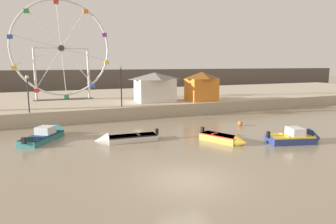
{
  "coord_description": "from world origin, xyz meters",
  "views": [
    {
      "loc": [
        -6.36,
        -12.37,
        5.53
      ],
      "look_at": [
        3.72,
        10.9,
        1.5
      ],
      "focal_mm": 32.39,
      "sensor_mm": 36.0,
      "label": 1
    }
  ],
  "objects_px": {
    "ferris_wheel_white_frame": "(61,50)",
    "carnival_booth_white_ticket": "(155,86)",
    "mooring_buoy_orange": "(240,123)",
    "carnival_booth_orange_canopy": "(202,86)",
    "promenade_lamp_far": "(121,80)",
    "motorboat_mustard_yellow": "(226,139)",
    "motorboat_navy_blue": "(299,138)",
    "promenade_lamp_near": "(28,88)",
    "motorboat_teal_painted": "(49,134)",
    "motorboat_white_red_stripe": "(122,139)"
  },
  "relations": [
    {
      "from": "motorboat_mustard_yellow",
      "to": "motorboat_white_red_stripe",
      "type": "bearing_deg",
      "value": -139.27
    },
    {
      "from": "motorboat_navy_blue",
      "to": "mooring_buoy_orange",
      "type": "relative_size",
      "value": 9.44
    },
    {
      "from": "motorboat_teal_painted",
      "to": "promenade_lamp_near",
      "type": "distance_m",
      "value": 6.49
    },
    {
      "from": "ferris_wheel_white_frame",
      "to": "promenade_lamp_near",
      "type": "height_order",
      "value": "ferris_wheel_white_frame"
    },
    {
      "from": "motorboat_white_red_stripe",
      "to": "promenade_lamp_far",
      "type": "bearing_deg",
      "value": -101.85
    },
    {
      "from": "motorboat_white_red_stripe",
      "to": "promenade_lamp_near",
      "type": "distance_m",
      "value": 11.22
    },
    {
      "from": "motorboat_teal_painted",
      "to": "carnival_booth_white_ticket",
      "type": "xyz_separation_m",
      "value": [
        11.92,
        8.76,
        2.67
      ]
    },
    {
      "from": "motorboat_navy_blue",
      "to": "promenade_lamp_far",
      "type": "relative_size",
      "value": 0.99
    },
    {
      "from": "motorboat_white_red_stripe",
      "to": "promenade_lamp_far",
      "type": "height_order",
      "value": "promenade_lamp_far"
    },
    {
      "from": "carnival_booth_white_ticket",
      "to": "promenade_lamp_far",
      "type": "xyz_separation_m",
      "value": [
        -4.65,
        -2.63,
        0.97
      ]
    },
    {
      "from": "carnival_booth_white_ticket",
      "to": "motorboat_teal_painted",
      "type": "bearing_deg",
      "value": -139.84
    },
    {
      "from": "motorboat_mustard_yellow",
      "to": "promenade_lamp_near",
      "type": "xyz_separation_m",
      "value": [
        -12.84,
        11.92,
        3.16
      ]
    },
    {
      "from": "motorboat_white_red_stripe",
      "to": "motorboat_teal_painted",
      "type": "relative_size",
      "value": 0.98
    },
    {
      "from": "motorboat_navy_blue",
      "to": "promenade_lamp_near",
      "type": "relative_size",
      "value": 1.25
    },
    {
      "from": "carnival_booth_orange_canopy",
      "to": "promenade_lamp_far",
      "type": "height_order",
      "value": "promenade_lamp_far"
    },
    {
      "from": "ferris_wheel_white_frame",
      "to": "mooring_buoy_orange",
      "type": "height_order",
      "value": "ferris_wheel_white_frame"
    },
    {
      "from": "motorboat_navy_blue",
      "to": "motorboat_white_red_stripe",
      "type": "bearing_deg",
      "value": 171.79
    },
    {
      "from": "ferris_wheel_white_frame",
      "to": "carnival_booth_white_ticket",
      "type": "bearing_deg",
      "value": -33.05
    },
    {
      "from": "ferris_wheel_white_frame",
      "to": "mooring_buoy_orange",
      "type": "relative_size",
      "value": 26.99
    },
    {
      "from": "motorboat_white_red_stripe",
      "to": "carnival_booth_orange_canopy",
      "type": "bearing_deg",
      "value": -136.98
    },
    {
      "from": "motorboat_teal_painted",
      "to": "mooring_buoy_orange",
      "type": "bearing_deg",
      "value": -63.21
    },
    {
      "from": "motorboat_mustard_yellow",
      "to": "promenade_lamp_far",
      "type": "xyz_separation_m",
      "value": [
        -4.22,
        12.54,
        3.65
      ]
    },
    {
      "from": "motorboat_teal_painted",
      "to": "carnival_booth_orange_canopy",
      "type": "relative_size",
      "value": 1.3
    },
    {
      "from": "motorboat_white_red_stripe",
      "to": "carnival_booth_orange_canopy",
      "type": "relative_size",
      "value": 1.28
    },
    {
      "from": "motorboat_teal_painted",
      "to": "mooring_buoy_orange",
      "type": "distance_m",
      "value": 16.2
    },
    {
      "from": "motorboat_white_red_stripe",
      "to": "carnival_booth_white_ticket",
      "type": "height_order",
      "value": "carnival_booth_white_ticket"
    },
    {
      "from": "motorboat_white_red_stripe",
      "to": "mooring_buoy_orange",
      "type": "relative_size",
      "value": 10.72
    },
    {
      "from": "motorboat_mustard_yellow",
      "to": "motorboat_white_red_stripe",
      "type": "xyz_separation_m",
      "value": [
        -6.71,
        3.08,
        -0.04
      ]
    },
    {
      "from": "promenade_lamp_far",
      "to": "carnival_booth_white_ticket",
      "type": "bearing_deg",
      "value": 29.49
    },
    {
      "from": "ferris_wheel_white_frame",
      "to": "carnival_booth_white_ticket",
      "type": "xyz_separation_m",
      "value": [
        9.56,
        -6.22,
        -4.23
      ]
    },
    {
      "from": "carnival_booth_white_ticket",
      "to": "motorboat_navy_blue",
      "type": "bearing_deg",
      "value": -72.02
    },
    {
      "from": "promenade_lamp_far",
      "to": "motorboat_white_red_stripe",
      "type": "bearing_deg",
      "value": -104.75
    },
    {
      "from": "mooring_buoy_orange",
      "to": "motorboat_teal_painted",
      "type": "bearing_deg",
      "value": 173.23
    },
    {
      "from": "promenade_lamp_near",
      "to": "motorboat_teal_painted",
      "type": "bearing_deg",
      "value": -76.17
    },
    {
      "from": "motorboat_mustard_yellow",
      "to": "motorboat_teal_painted",
      "type": "relative_size",
      "value": 0.77
    },
    {
      "from": "motorboat_white_red_stripe",
      "to": "mooring_buoy_orange",
      "type": "xyz_separation_m",
      "value": [
        11.3,
        1.41,
        -0.03
      ]
    },
    {
      "from": "motorboat_teal_painted",
      "to": "ferris_wheel_white_frame",
      "type": "height_order",
      "value": "ferris_wheel_white_frame"
    },
    {
      "from": "motorboat_mustard_yellow",
      "to": "motorboat_navy_blue",
      "type": "distance_m",
      "value": 5.2
    },
    {
      "from": "motorboat_white_red_stripe",
      "to": "carnival_booth_orange_canopy",
      "type": "distance_m",
      "value": 16.46
    },
    {
      "from": "motorboat_mustard_yellow",
      "to": "ferris_wheel_white_frame",
      "type": "bearing_deg",
      "value": 178.51
    },
    {
      "from": "mooring_buoy_orange",
      "to": "promenade_lamp_near",
      "type": "bearing_deg",
      "value": 156.95
    },
    {
      "from": "ferris_wheel_white_frame",
      "to": "carnival_booth_orange_canopy",
      "type": "distance_m",
      "value": 17.3
    },
    {
      "from": "carnival_booth_orange_canopy",
      "to": "mooring_buoy_orange",
      "type": "bearing_deg",
      "value": -97.63
    },
    {
      "from": "motorboat_teal_painted",
      "to": "carnival_booth_orange_canopy",
      "type": "distance_m",
      "value": 18.81
    },
    {
      "from": "ferris_wheel_white_frame",
      "to": "mooring_buoy_orange",
      "type": "distance_m",
      "value": 22.85
    },
    {
      "from": "motorboat_teal_painted",
      "to": "promenade_lamp_near",
      "type": "bearing_deg",
      "value": 47.4
    },
    {
      "from": "motorboat_white_red_stripe",
      "to": "promenade_lamp_near",
      "type": "bearing_deg",
      "value": -52.3
    },
    {
      "from": "motorboat_white_red_stripe",
      "to": "motorboat_teal_painted",
      "type": "distance_m",
      "value": 5.82
    },
    {
      "from": "motorboat_navy_blue",
      "to": "promenade_lamp_near",
      "type": "xyz_separation_m",
      "value": [
        -17.62,
        13.98,
        3.09
      ]
    },
    {
      "from": "motorboat_white_red_stripe",
      "to": "motorboat_teal_painted",
      "type": "bearing_deg",
      "value": -31.9
    }
  ]
}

